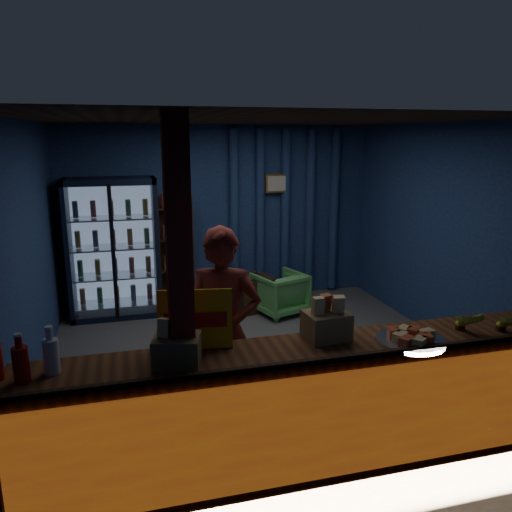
{
  "coord_description": "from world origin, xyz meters",
  "views": [
    {
      "loc": [
        -1.37,
        -5.04,
        2.44
      ],
      "look_at": [
        -0.09,
        -0.2,
        1.23
      ],
      "focal_mm": 35.0,
      "sensor_mm": 36.0,
      "label": 1
    }
  ],
  "objects": [
    {
      "name": "ground",
      "position": [
        0.0,
        0.0,
        0.0
      ],
      "size": [
        4.6,
        4.6,
        0.0
      ],
      "primitive_type": "plane",
      "color": "#515154",
      "rests_on": "ground"
    },
    {
      "name": "room_walls",
      "position": [
        0.0,
        0.0,
        1.57
      ],
      "size": [
        4.6,
        4.6,
        4.6
      ],
      "color": "navy",
      "rests_on": "ground"
    },
    {
      "name": "counter",
      "position": [
        0.0,
        -1.91,
        0.48
      ],
      "size": [
        4.4,
        0.57,
        0.99
      ],
      "color": "brown",
      "rests_on": "ground"
    },
    {
      "name": "support_post",
      "position": [
        -1.05,
        -1.9,
        1.3
      ],
      "size": [
        0.16,
        0.16,
        2.6
      ],
      "primitive_type": "cube",
      "color": "maroon",
      "rests_on": "ground"
    },
    {
      "name": "beverage_cooler",
      "position": [
        -1.55,
        1.92,
        0.93
      ],
      "size": [
        1.2,
        0.62,
        1.9
      ],
      "color": "black",
      "rests_on": "ground"
    },
    {
      "name": "bottle_shelf",
      "position": [
        -0.7,
        2.06,
        0.79
      ],
      "size": [
        0.5,
        0.28,
        1.6
      ],
      "color": "#391E12",
      "rests_on": "ground"
    },
    {
      "name": "curtain_folds",
      "position": [
        1.0,
        2.14,
        1.3
      ],
      "size": [
        1.74,
        0.14,
        2.5
      ],
      "color": "navy",
      "rests_on": "room_walls"
    },
    {
      "name": "framed_picture",
      "position": [
        0.85,
        2.1,
        1.75
      ],
      "size": [
        0.36,
        0.04,
        0.28
      ],
      "color": "gold",
      "rests_on": "room_walls"
    },
    {
      "name": "shopkeeper",
      "position": [
        -0.65,
        -1.25,
        0.87
      ],
      "size": [
        0.74,
        0.62,
        1.74
      ],
      "primitive_type": "imported",
      "rotation": [
        0.0,
        0.0,
        -0.37
      ],
      "color": "maroon",
      "rests_on": "ground"
    },
    {
      "name": "green_chair",
      "position": [
        0.66,
        1.31,
        0.3
      ],
      "size": [
        0.81,
        0.82,
        0.59
      ],
      "primitive_type": "imported",
      "rotation": [
        0.0,
        0.0,
        3.47
      ],
      "color": "#63C562",
      "rests_on": "ground"
    },
    {
      "name": "side_table",
      "position": [
        0.34,
        1.53,
        0.24
      ],
      "size": [
        0.6,
        0.5,
        0.57
      ],
      "color": "#391E12",
      "rests_on": "ground"
    },
    {
      "name": "yellow_sign",
      "position": [
        -0.93,
        -1.68,
        1.16
      ],
      "size": [
        0.54,
        0.2,
        0.43
      ],
      "color": "#E0A80B",
      "rests_on": "counter"
    },
    {
      "name": "soda_bottles",
      "position": [
        -2.05,
        -1.88,
        1.08
      ],
      "size": [
        0.43,
        0.18,
        0.32
      ],
      "color": "#A8130B",
      "rests_on": "counter"
    },
    {
      "name": "snack_box_left",
      "position": [
        -1.09,
        -1.93,
        1.06
      ],
      "size": [
        0.36,
        0.32,
        0.32
      ],
      "color": "#957448",
      "rests_on": "counter"
    },
    {
      "name": "snack_box_centre",
      "position": [
        0.04,
        -1.77,
        1.07
      ],
      "size": [
        0.34,
        0.29,
        0.34
      ],
      "color": "#957448",
      "rests_on": "counter"
    },
    {
      "name": "pastry_tray",
      "position": [
        0.62,
        -2.01,
        0.98
      ],
      "size": [
        0.51,
        0.51,
        0.08
      ],
      "color": "silver",
      "rests_on": "counter"
    },
    {
      "name": "banana_bunches",
      "position": [
        1.28,
        -1.98,
        1.04
      ],
      "size": [
        0.56,
        0.32,
        0.19
      ],
      "color": "yellow",
      "rests_on": "counter"
    }
  ]
}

